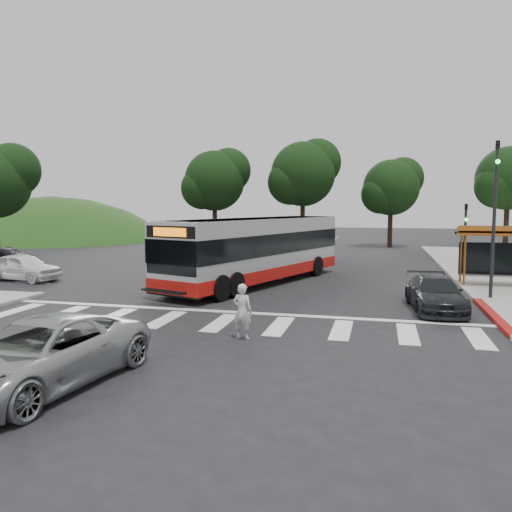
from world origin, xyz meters
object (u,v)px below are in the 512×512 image
(silver_suv_south, at_px, (41,354))
(dark_sedan, at_px, (435,294))
(pedestrian, at_px, (242,311))
(transit_bus, at_px, (257,251))

(silver_suv_south, bearing_deg, dark_sedan, 56.39)
(pedestrian, height_order, dark_sedan, pedestrian)
(transit_bus, relative_size, silver_suv_south, 2.39)
(dark_sedan, xyz_separation_m, silver_suv_south, (-9.06, -10.41, 0.10))
(dark_sedan, bearing_deg, pedestrian, -141.76)
(dark_sedan, distance_m, silver_suv_south, 13.80)
(pedestrian, relative_size, silver_suv_south, 0.31)
(transit_bus, relative_size, pedestrian, 7.70)
(pedestrian, bearing_deg, dark_sedan, -127.01)
(pedestrian, relative_size, dark_sedan, 0.38)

